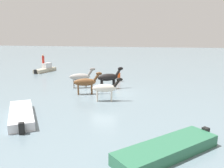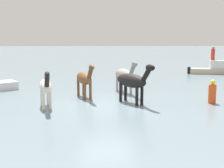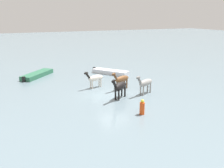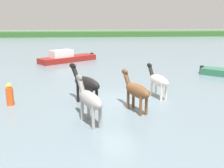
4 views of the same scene
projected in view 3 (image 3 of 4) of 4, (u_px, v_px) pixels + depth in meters
The scene contains 8 objects.
ground_plane at pixel (113, 94), 22.21m from camera, with size 174.47×174.47×0.00m, color slate.
horse_rear_stallion at pixel (120, 86), 20.89m from camera, with size 1.80×2.25×1.95m.
horse_dun_straggler at pixel (95, 78), 24.05m from camera, with size 0.98×2.25×1.75m.
horse_gray_outer at pixel (121, 79), 23.49m from camera, with size 1.24×2.32×1.84m.
horse_pinto_flank at pixel (145, 83), 22.12m from camera, with size 1.32×2.35×1.87m.
boat_launch_far at pixel (110, 72), 29.94m from camera, with size 4.43×3.68×0.74m.
boat_skiff_near at pixel (37, 75), 28.57m from camera, with size 4.44×4.23×0.74m.
buoy_channel_marker at pixel (142, 108), 17.66m from camera, with size 0.36×0.36×1.14m.
Camera 3 is at (-19.17, 8.85, 6.96)m, focal length 39.29 mm.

